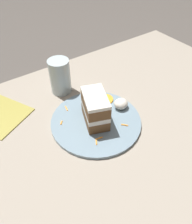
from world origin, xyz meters
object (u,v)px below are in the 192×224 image
Objects in this scene: orange_garnish at (105,99)px; drinking_glass at (60,79)px; cream_dollop at (120,103)px; plate at (96,121)px; cake_slice at (95,109)px.

orange_garnish is 0.19m from drinking_glass.
cream_dollop is 0.07m from orange_garnish.
cake_slice is at bearing 162.67° from plate.
plate is 0.06m from cake_slice.
cream_dollop is 0.25m from drinking_glass.
cream_dollop is 0.38× the size of drinking_glass.
drinking_glass is at bearing 113.29° from cake_slice.
cream_dollop is at bearing -61.05° from drinking_glass.
orange_garnish is at bearing -56.88° from drinking_glass.
plate is 0.11m from orange_garnish.
cake_slice is 0.22m from drinking_glass.
orange_garnish is 0.43× the size of drinking_glass.
cake_slice is at bearing -178.81° from cream_dollop.
plate is 5.23× the size of orange_garnish.
cake_slice is at bearing -144.34° from orange_garnish.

